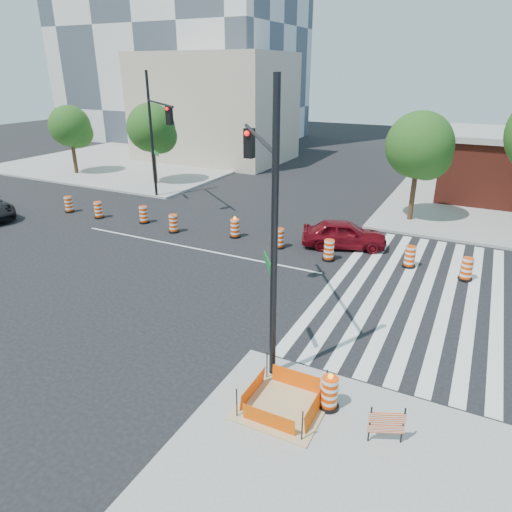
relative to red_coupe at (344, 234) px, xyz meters
The scene contains 23 objects.
ground 7.81m from the red_coupe, 152.27° to the right, with size 120.00×120.00×0.00m, color black.
sidewalk_nw 28.75m from the red_coupe, 149.98° to the left, with size 22.00×22.00×0.15m, color gray.
crosswalk_east 5.49m from the red_coupe, 41.69° to the right, with size 6.75×13.50×0.01m.
lane_centerline 7.81m from the red_coupe, 152.27° to the right, with size 14.00×0.12×0.01m, color silver.
excavation_pit 12.81m from the red_coupe, 80.49° to the right, with size 2.20×2.20×0.90m.
beige_midrise 26.70m from the red_coupe, 135.78° to the left, with size 14.00×10.00×10.00m, color tan.
red_coupe is the anchor object (origin of this frame).
signal_pole_se 10.87m from the red_coupe, 88.61° to the right, with size 3.70×5.28×8.35m.
signal_pole_nw 14.46m from the red_coupe, 169.37° to the left, with size 5.00×4.06×8.34m.
pit_drum 12.51m from the red_coupe, 75.08° to the right, with size 0.56×0.56×1.09m.
barricade 13.53m from the red_coupe, 69.11° to the right, with size 0.82×0.39×1.03m.
tree_north_a 26.84m from the red_coupe, 165.72° to the left, with size 3.46×3.41×5.79m.
tree_north_b 18.88m from the red_coupe, 158.87° to the left, with size 3.68×3.66×6.22m.
tree_north_c 7.41m from the red_coupe, 68.73° to the left, with size 3.79×3.79×6.44m.
median_drum_0 17.67m from the red_coupe, behind, with size 0.60×0.60×1.02m.
median_drum_1 15.08m from the red_coupe, behind, with size 0.60×0.60×1.02m.
median_drum_2 11.92m from the red_coupe, behind, with size 0.60×0.60×1.02m.
median_drum_3 9.45m from the red_coupe, 167.61° to the right, with size 0.60×0.60×1.02m.
median_drum_4 5.87m from the red_coupe, 168.25° to the right, with size 0.60×0.60×1.18m.
median_drum_5 3.33m from the red_coupe, 152.06° to the right, with size 0.60×0.60×1.02m.
median_drum_6 2.01m from the red_coupe, 93.95° to the right, with size 0.60×0.60×1.02m.
median_drum_7 3.65m from the red_coupe, 17.53° to the right, with size 0.60×0.60×1.02m.
median_drum_8 6.08m from the red_coupe, 13.68° to the right, with size 0.60×0.60×1.02m.
Camera 1 is at (12.77, -18.05, 8.56)m, focal length 32.00 mm.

